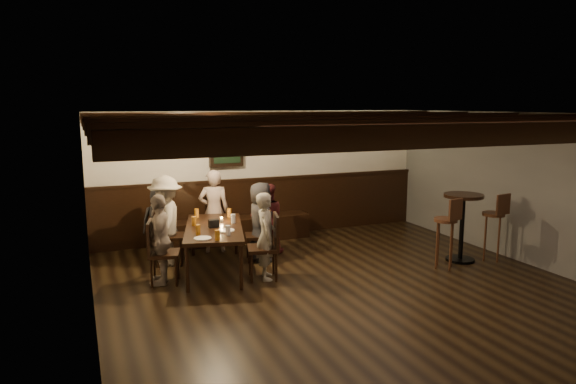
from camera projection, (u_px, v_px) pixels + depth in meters
name	position (u px, v px, depth m)	size (l,w,h in m)	color
room	(276.00, 192.00, 8.60)	(7.00, 7.00, 7.00)	black
dining_table	(214.00, 230.00, 7.76)	(1.27, 2.01, 0.70)	black
chair_left_near	(169.00, 246.00, 8.16)	(0.53, 0.53, 0.95)	black
chair_left_far	(163.00, 264.00, 7.28)	(0.51, 0.51, 0.91)	black
chair_right_near	(259.00, 244.00, 8.36)	(0.48, 0.48, 0.86)	black
chair_right_far	(264.00, 259.00, 7.48)	(0.53, 0.53, 0.95)	black
person_bench_left	(160.00, 222.00, 8.52)	(0.58, 0.37, 1.18)	#242326
person_bench_centre	(214.00, 211.00, 8.77)	(0.52, 0.34, 1.43)	gray
person_bench_right	(267.00, 218.00, 8.77)	(0.58, 0.45, 1.20)	#5B1F21
person_left_near	(166.00, 220.00, 8.08)	(0.92, 0.53, 1.43)	#A19889
person_left_far	(160.00, 239.00, 7.22)	(0.76, 0.32, 1.29)	gray
person_right_near	(261.00, 222.00, 8.30)	(0.63, 0.41, 1.29)	#242426
person_right_far	(266.00, 236.00, 7.42)	(0.47, 0.31, 1.28)	gray
pint_a	(197.00, 213.00, 8.38)	(0.07, 0.07, 0.14)	#BF7219
pint_b	(229.00, 213.00, 8.41)	(0.07, 0.07, 0.14)	#BF7219
pint_c	(194.00, 221.00, 7.79)	(0.07, 0.07, 0.14)	#BF7219
pint_d	(233.00, 219.00, 7.97)	(0.07, 0.07, 0.14)	silver
pint_e	(198.00, 230.00, 7.27)	(0.07, 0.07, 0.14)	#BF7219
pint_f	(228.00, 230.00, 7.23)	(0.07, 0.07, 0.14)	silver
pint_g	(217.00, 235.00, 6.96)	(0.07, 0.07, 0.14)	#BF7219
plate_near	(203.00, 238.00, 7.04)	(0.24, 0.24, 0.01)	white
plate_far	(226.00, 230.00, 7.48)	(0.24, 0.24, 0.01)	white
condiment_caddy	(214.00, 223.00, 7.69)	(0.15, 0.10, 0.12)	black
candle	(222.00, 220.00, 8.05)	(0.05, 0.05, 0.05)	beige
high_top_table	(462.00, 217.00, 8.25)	(0.62, 0.62, 1.10)	black
bar_stool_left	(445.00, 242.00, 7.93)	(0.37, 0.39, 1.12)	#3B2312
bar_stool_right	(492.00, 235.00, 8.35)	(0.36, 0.38, 1.12)	#3B2312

